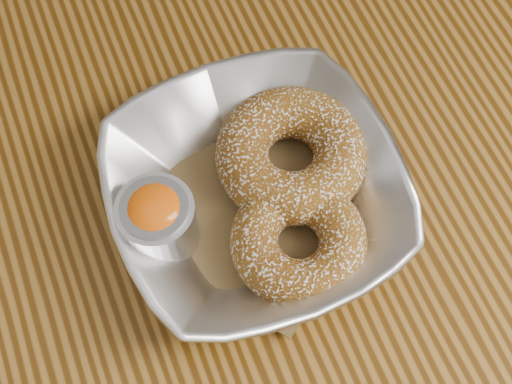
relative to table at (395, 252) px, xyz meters
name	(u,v)px	position (x,y,z in m)	size (l,w,h in m)	color
table	(395,252)	(0.00, 0.00, 0.00)	(1.20, 0.80, 0.75)	brown
serving_bowl	(256,195)	(-0.11, 0.04, 0.12)	(0.21, 0.21, 0.05)	silver
parchment	(256,204)	(-0.11, 0.04, 0.11)	(0.14, 0.14, 0.00)	brown
donut_back	(291,154)	(-0.08, 0.06, 0.13)	(0.11, 0.11, 0.04)	brown
donut_front	(298,241)	(-0.10, 0.00, 0.13)	(0.10, 0.10, 0.03)	brown
ramekin	(158,220)	(-0.19, 0.04, 0.14)	(0.05, 0.05, 0.06)	silver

